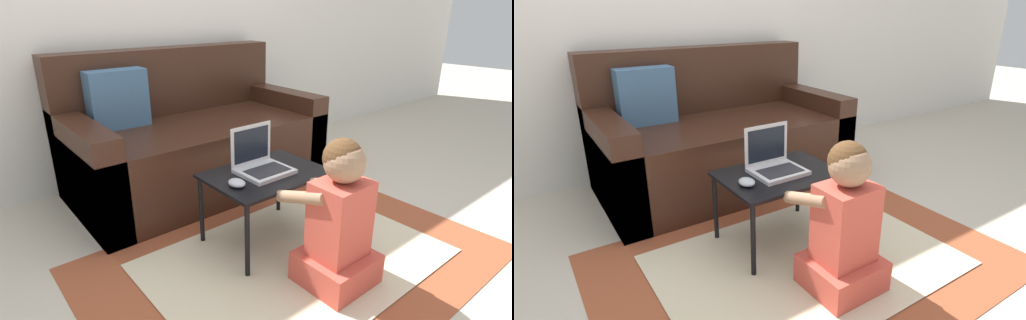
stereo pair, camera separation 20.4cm
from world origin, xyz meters
TOP-DOWN VIEW (x-y plane):
  - ground_plane at (0.00, 0.00)m, footprint 16.00×16.00m
  - area_rug at (0.05, -0.13)m, footprint 1.97×1.39m
  - couch at (0.14, 1.00)m, footprint 1.66×0.88m
  - laptop_desk at (0.05, 0.11)m, footprint 0.60×0.44m
  - laptop at (0.04, 0.14)m, footprint 0.26×0.22m
  - computer_mouse at (-0.17, 0.07)m, footprint 0.07×0.10m
  - person_seated at (0.06, -0.36)m, footprint 0.31×0.42m

SIDE VIEW (x-z plane):
  - ground_plane at x=0.00m, z-range 0.00..0.00m
  - area_rug at x=0.05m, z-range 0.00..0.01m
  - person_seated at x=0.06m, z-range -0.03..0.66m
  - couch at x=0.14m, z-range -0.14..0.79m
  - laptop_desk at x=0.05m, z-range 0.16..0.55m
  - computer_mouse at x=-0.17m, z-range 0.40..0.43m
  - laptop at x=0.04m, z-range 0.32..0.55m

